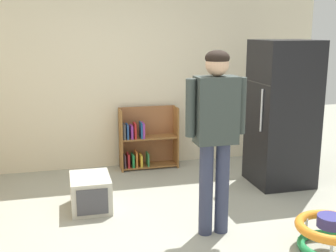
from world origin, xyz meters
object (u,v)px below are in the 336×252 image
(baby_walker, at_px, (330,233))
(pet_carrier, at_px, (91,192))
(refrigerator, at_px, (282,114))
(bookshelf, at_px, (145,141))
(standing_person, at_px, (216,126))

(baby_walker, height_order, pet_carrier, pet_carrier)
(pet_carrier, bearing_deg, baby_walker, -35.82)
(refrigerator, relative_size, bookshelf, 2.09)
(baby_walker, bearing_deg, standing_person, 147.35)
(refrigerator, bearing_deg, bookshelf, 146.02)
(refrigerator, distance_m, baby_walker, 1.85)
(baby_walker, xyz_separation_m, pet_carrier, (-1.97, 1.42, 0.02))
(bookshelf, bearing_deg, baby_walker, -67.22)
(baby_walker, bearing_deg, pet_carrier, 144.18)
(standing_person, distance_m, pet_carrier, 1.64)
(standing_person, height_order, baby_walker, standing_person)
(bookshelf, relative_size, standing_person, 0.49)
(standing_person, bearing_deg, bookshelf, 96.73)
(standing_person, relative_size, pet_carrier, 3.13)
(bookshelf, xyz_separation_m, pet_carrier, (-0.84, -1.26, -0.19))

